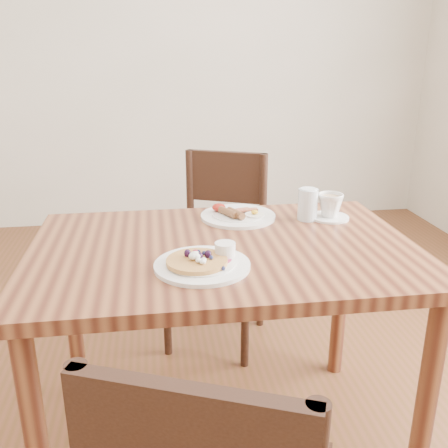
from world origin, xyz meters
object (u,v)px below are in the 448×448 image
(breakfast_plate, at_px, (237,215))
(teacup_saucer, at_px, (330,207))
(pancake_plate, at_px, (203,262))
(water_glass, at_px, (308,205))
(dining_table, at_px, (224,274))
(chair_far, at_px, (219,240))

(breakfast_plate, xyz_separation_m, teacup_saucer, (0.33, -0.05, 0.03))
(pancake_plate, distance_m, breakfast_plate, 0.45)
(water_glass, bearing_deg, pancake_plate, -138.90)
(dining_table, bearing_deg, teacup_saucer, 26.41)
(dining_table, distance_m, chair_far, 0.74)
(dining_table, height_order, breakfast_plate, breakfast_plate)
(pancake_plate, distance_m, teacup_saucer, 0.61)
(teacup_saucer, bearing_deg, dining_table, -153.59)
(dining_table, xyz_separation_m, pancake_plate, (-0.08, -0.16, 0.11))
(pancake_plate, height_order, breakfast_plate, pancake_plate)
(breakfast_plate, relative_size, teacup_saucer, 1.93)
(pancake_plate, bearing_deg, chair_far, 79.39)
(chair_far, height_order, water_glass, chair_far)
(chair_far, distance_m, teacup_saucer, 0.68)
(dining_table, height_order, teacup_saucer, teacup_saucer)
(dining_table, distance_m, teacup_saucer, 0.48)
(water_glass, bearing_deg, teacup_saucer, 1.07)
(teacup_saucer, bearing_deg, chair_far, 123.28)
(dining_table, xyz_separation_m, water_glass, (0.33, 0.20, 0.15))
(teacup_saucer, height_order, water_glass, water_glass)
(pancake_plate, relative_size, teacup_saucer, 1.93)
(dining_table, bearing_deg, chair_far, 83.51)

